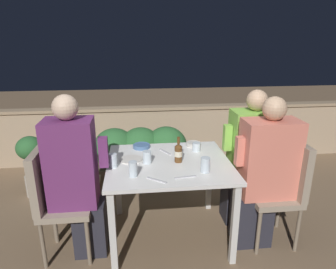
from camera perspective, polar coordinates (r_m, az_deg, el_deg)
ground_plane at (r=2.92m, az=0.16°, el=-18.52°), size 16.00×16.00×0.00m
parapet_wall at (r=4.32m, az=-2.55°, el=0.20°), size 9.00×0.18×0.80m
dining_table at (r=2.59m, az=0.17°, el=-6.97°), size 1.04×0.92×0.74m
planter_hedge at (r=3.60m, az=-5.19°, el=-3.72°), size 1.11×0.47×0.73m
chair_left_near at (r=2.59m, az=-21.00°, el=-10.52°), size 0.41×0.40×0.93m
person_purple_stripe at (r=2.48m, az=-16.97°, el=-7.96°), size 0.47×0.26×1.35m
chair_left_far at (r=2.85m, az=-19.25°, el=-7.56°), size 0.41×0.40×0.93m
chair_right_near at (r=2.76m, az=21.27°, el=-8.65°), size 0.41×0.40×0.93m
person_coral_top at (r=2.64m, az=17.72°, el=-7.17°), size 0.51×0.26×1.31m
chair_right_far at (r=3.05m, az=18.38°, el=-5.76°), size 0.41×0.40×0.93m
person_green_blouse at (r=2.93m, az=15.08°, el=-4.32°), size 0.49×0.26×1.30m
beer_bottle at (r=2.52m, az=1.99°, el=-3.44°), size 0.07×0.07×0.22m
plate_0 at (r=2.60m, az=-7.02°, el=-4.73°), size 0.19×0.19×0.01m
bowl_0 at (r=2.86m, az=-5.08°, el=-2.16°), size 0.16×0.16×0.04m
bowl_1 at (r=2.91m, az=4.90°, el=-1.79°), size 0.14×0.14×0.04m
glass_cup_0 at (r=2.36m, az=7.12°, el=-5.75°), size 0.07×0.07×0.12m
glass_cup_1 at (r=2.78m, az=5.43°, el=-2.35°), size 0.07×0.07×0.08m
glass_cup_2 at (r=2.29m, az=-6.68°, el=-6.55°), size 0.06×0.06×0.12m
glass_cup_3 at (r=2.47m, az=-10.42°, el=-4.90°), size 0.07×0.07×0.11m
glass_cup_4 at (r=2.51m, az=-3.99°, el=-4.33°), size 0.07×0.07×0.10m
fork_0 at (r=2.75m, az=-0.54°, el=-3.31°), size 0.10×0.16×0.01m
fork_1 at (r=2.23m, az=-2.16°, el=-8.68°), size 0.15×0.12×0.01m
fork_2 at (r=2.28m, az=3.38°, el=-8.10°), size 0.17×0.04×0.01m
potted_plant at (r=3.68m, az=-24.57°, el=-4.50°), size 0.29×0.29×0.71m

